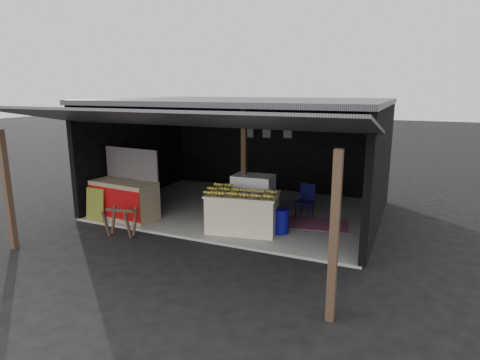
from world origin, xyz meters
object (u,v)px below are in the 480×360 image
at_px(white_crate, 253,197).
at_px(banana_table, 243,212).
at_px(sawhorse, 120,219).
at_px(neighbor_stall, 125,198).
at_px(water_barrel, 281,222).
at_px(plastic_chair, 306,198).

bearing_deg(white_crate, banana_table, -84.97).
bearing_deg(sawhorse, banana_table, 17.58).
bearing_deg(neighbor_stall, white_crate, 28.60).
bearing_deg(white_crate, water_barrel, -41.04).
relative_size(banana_table, plastic_chair, 2.06).
height_order(water_barrel, plastic_chair, plastic_chair).
distance_m(white_crate, neighbor_stall, 3.25).
distance_m(banana_table, water_barrel, 0.90).
xyz_separation_m(neighbor_stall, water_barrel, (3.97, 0.55, -0.26)).
height_order(banana_table, white_crate, white_crate).
xyz_separation_m(banana_table, white_crate, (-0.15, 1.00, 0.11)).
xyz_separation_m(neighbor_stall, sawhorse, (0.69, -1.00, -0.17)).
bearing_deg(banana_table, neighbor_stall, 175.66).
distance_m(neighbor_stall, plastic_chair, 4.60).
bearing_deg(sawhorse, white_crate, 34.55).
height_order(white_crate, water_barrel, white_crate).
bearing_deg(sawhorse, plastic_chair, 28.79).
distance_m(water_barrel, plastic_chair, 1.40).
distance_m(banana_table, white_crate, 1.02).
relative_size(banana_table, white_crate, 1.59).
relative_size(white_crate, water_barrel, 2.07).
relative_size(white_crate, plastic_chair, 1.29).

